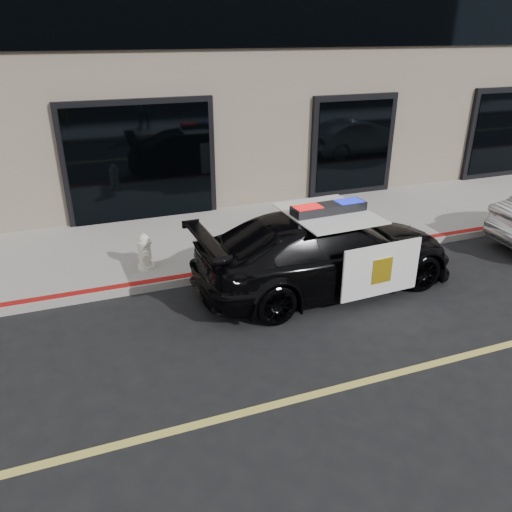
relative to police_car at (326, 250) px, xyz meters
name	(u,v)px	position (x,y,z in m)	size (l,w,h in m)	color
ground	(314,395)	(-1.51, -2.63, -0.70)	(120.00, 120.00, 0.00)	black
sidewalk_n	(206,240)	(-1.51, 2.62, -0.62)	(60.00, 3.50, 0.15)	gray
police_car	(326,250)	(0.00, 0.00, 0.00)	(2.43, 4.93, 1.56)	black
fire_hydrant	(145,252)	(-2.95, 1.51, -0.22)	(0.32, 0.44, 0.70)	silver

